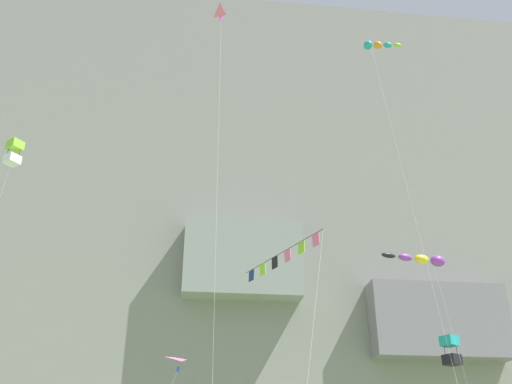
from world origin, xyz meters
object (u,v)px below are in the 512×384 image
object	(u,v)px
kite_windsock_upper_right	(377,46)
kite_windsock_high_right	(423,260)
kite_delta_low_right	(225,41)
kite_box_low_center	(13,153)
kite_delta_far_right	(179,373)
kite_box_far_left	(451,351)
kite_banner_high_center	(282,266)

from	to	relation	value
kite_windsock_upper_right	kite_windsock_high_right	distance (m)	17.13
kite_windsock_high_right	kite_delta_low_right	distance (m)	21.51
kite_box_low_center	kite_delta_low_right	xyz separation A→B (m)	(14.46, -6.18, 6.37)
kite_windsock_upper_right	kite_delta_far_right	bearing A→B (deg)	174.13
kite_delta_far_right	kite_delta_low_right	world-z (taller)	kite_delta_low_right
kite_windsock_upper_right	kite_box_low_center	bearing A→B (deg)	174.01
kite_delta_far_right	kite_windsock_high_right	size ratio (longest dim) A/B	0.47
kite_box_low_center	kite_windsock_high_right	bearing A→B (deg)	3.15
kite_box_far_left	kite_banner_high_center	bearing A→B (deg)	-128.04
kite_windsock_high_right	kite_box_low_center	bearing A→B (deg)	-176.85
kite_box_far_left	kite_box_low_center	xyz separation A→B (m)	(-33.31, -6.03, 11.87)
kite_delta_far_right	kite_box_far_left	size ratio (longest dim) A/B	0.68
kite_banner_high_center	kite_windsock_high_right	xyz separation A→B (m)	(13.56, 17.02, 6.86)
kite_delta_far_right	kite_banner_high_center	world-z (taller)	kite_banner_high_center
kite_box_low_center	kite_box_far_left	bearing A→B (deg)	10.26
kite_windsock_upper_right	kite_box_far_left	bearing A→B (deg)	53.49
kite_windsock_upper_right	kite_delta_low_right	size ratio (longest dim) A/B	1.06
kite_banner_high_center	kite_box_far_left	bearing A→B (deg)	51.96
kite_banner_high_center	kite_delta_low_right	size ratio (longest dim) A/B	0.33
kite_delta_far_right	kite_banner_high_center	size ratio (longest dim) A/B	0.78
kite_windsock_upper_right	kite_delta_far_right	xyz separation A→B (m)	(-14.17, 1.46, -25.11)
kite_windsock_high_right	kite_windsock_upper_right	bearing A→B (deg)	-126.97
kite_box_far_left	kite_box_low_center	world-z (taller)	kite_box_low_center
kite_windsock_upper_right	kite_windsock_high_right	world-z (taller)	kite_windsock_upper_right
kite_box_far_left	kite_windsock_high_right	bearing A→B (deg)	-126.03
kite_banner_high_center	kite_box_low_center	bearing A→B (deg)	137.16
kite_windsock_upper_right	kite_delta_far_right	distance (m)	28.87
kite_banner_high_center	kite_windsock_upper_right	bearing A→B (deg)	50.92
kite_box_far_left	kite_delta_low_right	world-z (taller)	kite_delta_low_right
kite_banner_high_center	kite_delta_low_right	bearing A→B (deg)	102.94
kite_delta_far_right	kite_box_low_center	distance (m)	19.66
kite_windsock_upper_right	kite_box_low_center	xyz separation A→B (m)	(-26.77, 2.81, -10.08)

